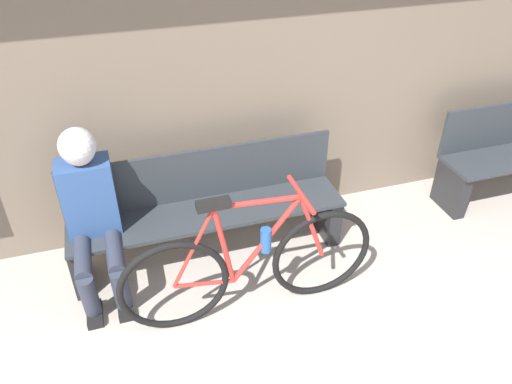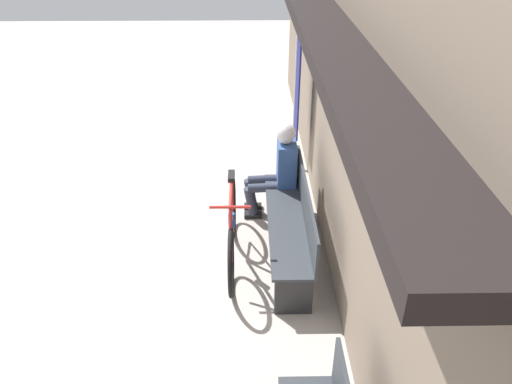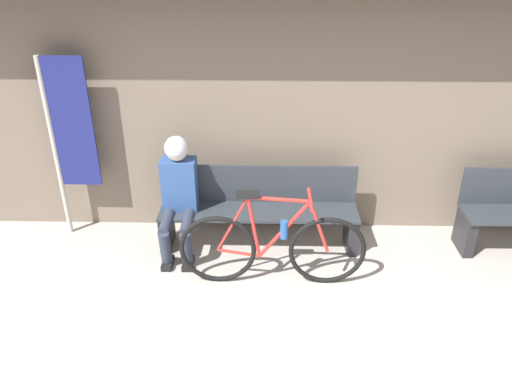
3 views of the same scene
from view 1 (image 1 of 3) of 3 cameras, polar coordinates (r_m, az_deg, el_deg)
name	(u,v)px [view 1 (image 1 of 3)]	position (r m, az deg, el deg)	size (l,w,h in m)	color
storefront_wall	(211,16)	(3.53, -5.18, 19.37)	(12.00, 0.56, 3.20)	#756656
park_bench_near	(207,209)	(3.68, -5.59, -2.00)	(1.99, 0.42, 0.83)	#2D3338
bicycle	(251,266)	(3.22, -0.59, -8.42)	(1.69, 0.40, 0.94)	black
person_seated	(90,206)	(3.39, -18.44, -1.52)	(0.34, 0.62, 1.20)	#2D3342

